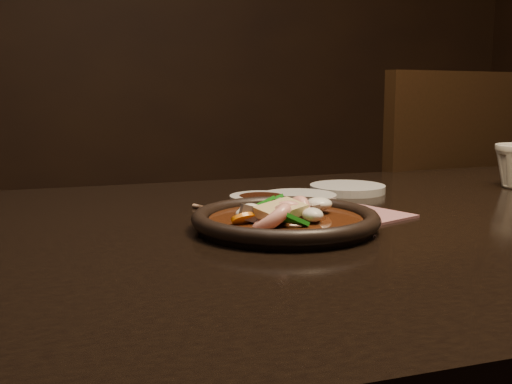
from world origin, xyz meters
name	(u,v)px	position (x,y,z in m)	size (l,w,h in m)	color
wall_back	(133,4)	(0.00, 3.00, 1.40)	(5.00, 0.02, 2.80)	black
table	(450,263)	(0.00, 0.00, 0.67)	(1.60, 0.90, 0.75)	black
chair	(407,243)	(0.33, 0.63, 0.53)	(0.56, 0.56, 0.97)	black
plate	(286,221)	(-0.28, -0.02, 0.76)	(0.25, 0.25, 0.03)	black
stirfry	(285,217)	(-0.28, -0.03, 0.77)	(0.16, 0.13, 0.05)	#3A190A
soy_dish	(261,200)	(-0.24, 0.16, 0.76)	(0.10, 0.10, 0.01)	silver
saucer_left	(347,189)	(-0.06, 0.22, 0.76)	(0.13, 0.13, 0.01)	silver
saucer_right	(298,198)	(-0.18, 0.17, 0.76)	(0.13, 0.13, 0.01)	silver
chopsticks	(242,216)	(-0.31, 0.07, 0.75)	(0.10, 0.21, 0.01)	tan
napkin	(352,215)	(-0.15, 0.03, 0.75)	(0.14, 0.14, 0.00)	#935A5D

